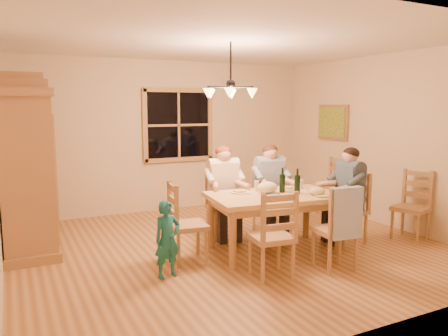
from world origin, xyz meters
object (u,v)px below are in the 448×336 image
chair_end_right (348,221)px  adult_woman (224,180)px  chair_near_right (335,243)px  wine_bottle_a (282,180)px  chair_near_left (271,250)px  chair_far_right (270,213)px  chair_far_left (224,217)px  child (167,239)px  chair_spare_back (332,197)px  dining_table (274,202)px  chandelier (231,91)px  chair_spare_front (410,219)px  adult_plaid_man (270,178)px  wine_bottle_b (297,181)px  adult_slate_man (349,183)px  chair_end_left (189,237)px  armoire (26,171)px

chair_end_right → adult_woman: 1.82m
chair_near_right → wine_bottle_a: (-0.15, 0.89, 0.62)m
chair_near_left → chair_far_right: bearing=64.8°
chair_far_left → child: 1.60m
child → chair_spare_back: (3.55, 1.46, -0.13)m
dining_table → chair_far_right: 0.91m
chandelier → chair_spare_front: bearing=-18.7°
adult_plaid_man → chair_spare_front: bearing=150.5°
adult_plaid_man → wine_bottle_b: 0.85m
chair_near_left → adult_slate_man: (1.64, 0.60, 0.54)m
chair_end_left → chair_spare_back: (3.16, 1.12, 0.00)m
adult_woman → child: size_ratio=1.01×
adult_woman → adult_slate_man: same height
wine_bottle_a → child: (-1.70, -0.28, -0.49)m
chair_end_left → child: chair_end_left is taller
chair_near_right → adult_slate_man: 1.20m
armoire → chair_end_left: 2.29m
chair_near_right → chair_end_left: size_ratio=1.00×
wine_bottle_a → chair_end_left: bearing=177.0°
adult_slate_man → child: 2.70m
armoire → chair_spare_front: 5.28m
dining_table → adult_slate_man: bearing=-6.6°
chair_end_right → chair_end_left: bearing=90.0°
chair_end_left → wine_bottle_a: size_ratio=3.00×
chair_near_right → chair_spare_back: same height
chair_near_right → child: (-1.85, 0.60, 0.13)m
adult_plaid_man → child: size_ratio=1.01×
chair_near_right → adult_slate_man: adult_slate_man is taller
wine_bottle_b → child: wine_bottle_b is taller
chair_end_left → chair_end_right: size_ratio=1.00×
chair_far_right → chair_near_right: size_ratio=1.00×
chair_near_right → adult_plaid_man: 1.65m
chair_end_right → adult_slate_man: (-0.00, 0.00, 0.54)m
chair_spare_back → wine_bottle_b: bearing=114.8°
chandelier → chair_spare_back: 3.14m
armoire → chair_near_left: 3.30m
dining_table → chair_near_left: 0.95m
chair_end_right → chair_near_left: bearing=116.6°
adult_plaid_man → adult_woman: bearing=-0.0°
armoire → chair_far_right: size_ratio=2.32×
chair_near_left → adult_plaid_man: (0.91, 1.46, 0.54)m
chair_end_right → chair_spare_front: size_ratio=1.00×
dining_table → adult_woman: (-0.32, 0.82, 0.19)m
dining_table → chair_near_left: size_ratio=1.77×
adult_slate_man → child: size_ratio=1.01×
chair_near_left → chair_near_right: bearing=0.0°
chair_near_left → chair_end_right: size_ratio=1.00×
wine_bottle_b → chair_spare_front: 1.87m
chandelier → wine_bottle_a: bearing=-28.9°
chair_near_right → adult_plaid_man: adult_plaid_man is taller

